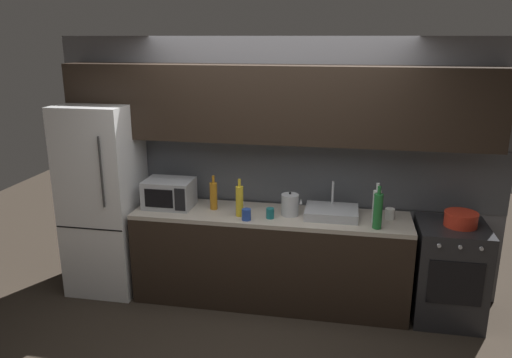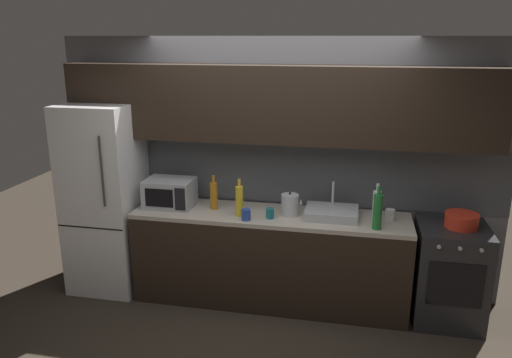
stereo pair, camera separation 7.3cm
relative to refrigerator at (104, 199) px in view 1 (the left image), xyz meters
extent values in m
plane|color=#2D261E|center=(1.67, -0.90, -0.94)|extent=(10.00, 10.00, 0.00)
cube|color=slate|center=(1.67, 0.40, 0.31)|extent=(4.33, 0.10, 2.50)
cube|color=#4C4F54|center=(1.67, 0.35, 0.26)|extent=(4.33, 0.01, 0.60)
cube|color=black|center=(1.67, 0.18, 0.96)|extent=(3.98, 0.34, 0.70)
cube|color=black|center=(1.67, 0.00, -0.51)|extent=(2.59, 0.60, 0.86)
cube|color=#B2A899|center=(1.67, 0.00, -0.06)|extent=(2.59, 0.60, 0.04)
cube|color=white|center=(0.00, 0.00, 0.00)|extent=(0.68, 0.66, 1.88)
cube|color=black|center=(0.00, -0.33, -0.19)|extent=(0.67, 0.00, 0.01)
cylinder|color=#333333|center=(0.19, -0.35, 0.38)|extent=(0.02, 0.02, 0.66)
cube|color=#232326|center=(3.31, 0.00, -0.49)|extent=(0.60, 0.60, 0.90)
cube|color=black|center=(3.31, -0.30, -0.45)|extent=(0.45, 0.01, 0.40)
cylinder|color=#B2B2B7|center=(3.14, -0.31, -0.11)|extent=(0.03, 0.02, 0.03)
cylinder|color=#B2B2B7|center=(3.31, -0.31, -0.11)|extent=(0.03, 0.02, 0.03)
cylinder|color=#B2B2B7|center=(3.47, -0.31, -0.11)|extent=(0.03, 0.02, 0.03)
cube|color=#A8AAAF|center=(0.68, 0.02, 0.09)|extent=(0.46, 0.34, 0.27)
cube|color=black|center=(0.64, -0.15, 0.09)|extent=(0.28, 0.01, 0.18)
cube|color=black|center=(0.85, -0.15, 0.09)|extent=(0.10, 0.01, 0.22)
cube|color=#ADAFB5|center=(2.24, 0.03, 0.00)|extent=(0.48, 0.38, 0.08)
cylinder|color=silver|center=(2.24, 0.16, 0.15)|extent=(0.02, 0.02, 0.22)
cylinder|color=#B7BABF|center=(1.86, 0.00, 0.06)|extent=(0.16, 0.16, 0.20)
sphere|color=black|center=(1.86, 0.00, 0.17)|extent=(0.02, 0.02, 0.02)
cone|color=#B7BABF|center=(1.96, 0.00, 0.10)|extent=(0.03, 0.03, 0.05)
cylinder|color=#B27019|center=(1.12, 0.03, 0.09)|extent=(0.07, 0.07, 0.26)
cylinder|color=#B27019|center=(1.12, 0.03, 0.25)|extent=(0.03, 0.03, 0.07)
cylinder|color=silver|center=(2.63, -0.06, 0.11)|extent=(0.07, 0.07, 0.30)
cylinder|color=silver|center=(2.63, -0.06, 0.29)|extent=(0.03, 0.03, 0.07)
cylinder|color=#1E6B2D|center=(2.64, -0.19, 0.11)|extent=(0.08, 0.08, 0.31)
cylinder|color=#1E6B2D|center=(2.64, -0.19, 0.30)|extent=(0.03, 0.03, 0.07)
cylinder|color=gold|center=(1.40, -0.11, 0.10)|extent=(0.07, 0.07, 0.28)
cylinder|color=gold|center=(1.40, -0.11, 0.27)|extent=(0.03, 0.03, 0.07)
cylinder|color=#19666B|center=(1.69, -0.12, 0.01)|extent=(0.07, 0.07, 0.10)
cylinder|color=silver|center=(2.76, 0.06, 0.01)|extent=(0.09, 0.09, 0.10)
cylinder|color=#234299|center=(1.49, -0.21, 0.01)|extent=(0.08, 0.08, 0.10)
cylinder|color=red|center=(3.36, 0.00, 0.01)|extent=(0.28, 0.28, 0.11)
cylinder|color=red|center=(3.36, 0.00, 0.07)|extent=(0.29, 0.29, 0.02)
camera|label=1|loc=(2.35, -4.31, 1.55)|focal=34.74mm
camera|label=2|loc=(2.42, -4.29, 1.55)|focal=34.74mm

